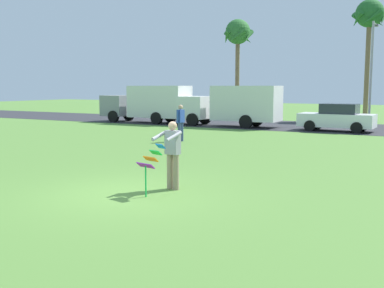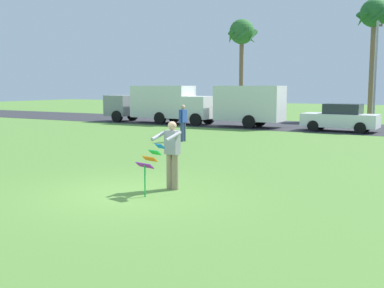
% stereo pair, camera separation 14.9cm
% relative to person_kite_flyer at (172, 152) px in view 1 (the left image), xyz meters
% --- Properties ---
extents(ground_plane, '(120.00, 120.00, 0.00)m').
position_rel_person_kite_flyer_xyz_m(ground_plane, '(-0.70, -0.95, -0.95)').
color(ground_plane, '#568438').
extents(road_strip, '(120.00, 8.00, 0.01)m').
position_rel_person_kite_flyer_xyz_m(road_strip, '(-0.70, 20.04, -0.95)').
color(road_strip, '#2D2D33').
rests_on(road_strip, ground).
extents(person_kite_flyer, '(0.58, 0.69, 1.73)m').
position_rel_person_kite_flyer_xyz_m(person_kite_flyer, '(0.00, 0.00, 0.00)').
color(person_kite_flyer, gray).
rests_on(person_kite_flyer, ground).
extents(kite_held, '(0.53, 0.70, 1.22)m').
position_rel_person_kite_flyer_xyz_m(kite_held, '(-0.09, -0.84, -0.11)').
color(kite_held, blue).
rests_on(kite_held, ground).
extents(parked_truck_grey_van, '(6.71, 2.14, 2.62)m').
position_rel_person_kite_flyer_xyz_m(parked_truck_grey_van, '(-12.66, 17.64, 0.46)').
color(parked_truck_grey_van, gray).
rests_on(parked_truck_grey_van, ground).
extents(parked_truck_white_box, '(6.74, 2.23, 2.62)m').
position_rel_person_kite_flyer_xyz_m(parked_truck_white_box, '(-6.12, 17.64, 0.46)').
color(parked_truck_white_box, silver).
rests_on(parked_truck_white_box, ground).
extents(parked_car_white, '(4.25, 1.92, 1.60)m').
position_rel_person_kite_flyer_xyz_m(parked_car_white, '(0.35, 17.64, -0.18)').
color(parked_car_white, white).
rests_on(parked_car_white, ground).
extents(palm_tree_left_near, '(2.58, 2.71, 8.23)m').
position_rel_person_kite_flyer_xyz_m(palm_tree_left_near, '(-10.15, 27.33, 5.88)').
color(palm_tree_left_near, brown).
rests_on(palm_tree_left_near, ground).
extents(palm_tree_right_near, '(2.58, 2.71, 9.10)m').
position_rel_person_kite_flyer_xyz_m(palm_tree_right_near, '(0.27, 28.21, 6.69)').
color(palm_tree_right_near, brown).
rests_on(palm_tree_right_near, ground).
extents(streetlight_pole, '(0.24, 1.65, 7.00)m').
position_rel_person_kite_flyer_xyz_m(streetlight_pole, '(1.10, 24.69, 3.05)').
color(streetlight_pole, '#9E9EA3').
rests_on(streetlight_pole, ground).
extents(person_walker_near, '(0.25, 0.57, 1.73)m').
position_rel_person_kite_flyer_xyz_m(person_walker_near, '(-5.05, 9.01, -0.02)').
color(person_walker_near, '#384772').
rests_on(person_walker_near, ground).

